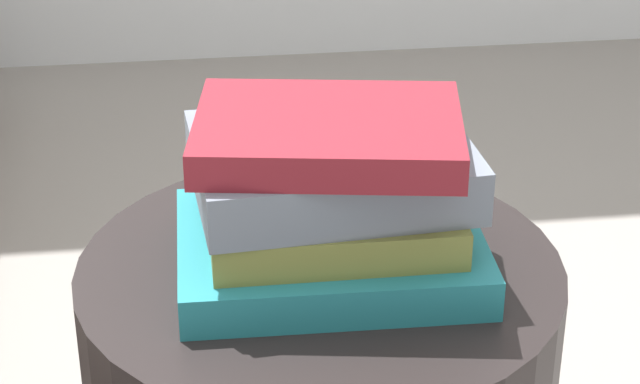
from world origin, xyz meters
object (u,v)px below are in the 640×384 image
book_slate (331,166)px  book_maroon (328,134)px  book_teal (330,252)px  book_olive (332,217)px

book_slate → book_maroon: book_maroon is taller
book_teal → book_olive: size_ratio=1.25×
book_olive → book_maroon: (-0.00, -0.00, 0.08)m
book_olive → book_slate: bearing=84.0°
book_teal → book_olive: bearing=-64.2°
book_olive → book_maroon: bearing=-161.9°
book_olive → book_maroon: book_maroon is taller
book_olive → book_maroon: size_ratio=0.96×
book_olive → book_teal: bearing=114.6°
book_slate → book_maroon: bearing=-109.6°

